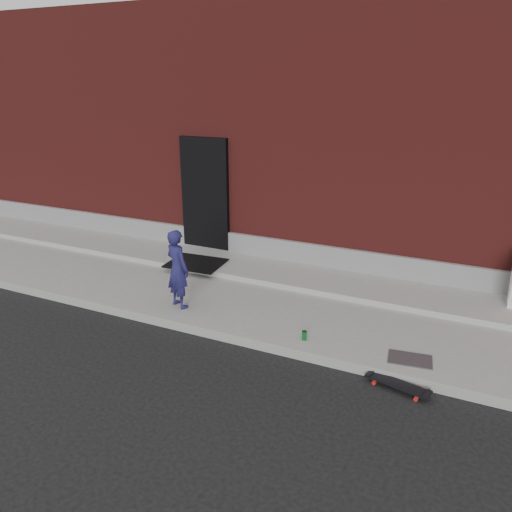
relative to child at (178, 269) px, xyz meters
The scene contains 9 objects.
ground 1.91m from the child, 16.49° to the right, with size 80.00×80.00×0.00m, color black.
sidewalk 2.08m from the child, 31.06° to the left, with size 20.00×3.00×0.15m, color gray.
apron 2.60m from the child, 48.77° to the left, with size 20.00×1.20×0.10m, color gray.
building 6.93m from the child, 75.60° to the left, with size 20.00×8.10×5.00m.
child is the anchor object (origin of this frame).
skateboard 3.69m from the child, ahead, with size 0.80×0.37×0.09m.
soda_can 2.28m from the child, ahead, with size 0.07×0.07×0.13m, color #1B8839.
doormat 1.73m from the child, 112.40° to the left, with size 1.02×0.83×0.03m, color black.
utility_plate 3.68m from the child, ahead, with size 0.56×0.36×0.02m, color #57565B.
Camera 1 is at (2.54, -5.58, 3.62)m, focal length 35.00 mm.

